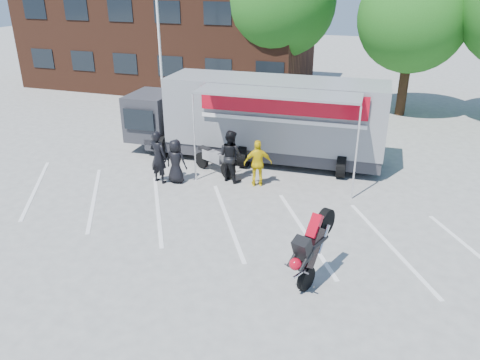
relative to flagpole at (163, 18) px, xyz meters
The scene contains 13 objects.
ground 12.83m from the flagpole, 58.02° to the right, with size 100.00×100.00×0.00m, color #9F9F9A.
parking_bay_lines 12.06m from the flagpole, 55.25° to the right, with size 18.00×5.00×0.01m, color white.
office_building 8.97m from the flagpole, 115.15° to the left, with size 18.00×8.00×7.00m, color #4B2618.
flagpole is the anchor object (origin of this frame).
tree_left 7.37m from the flagpole, 54.72° to the left, with size 6.12×6.12×8.64m.
tree_mid 12.31m from the flagpole, 23.97° to the left, with size 5.44×5.44×7.68m.
transporter_truck 8.69m from the flagpole, 31.66° to the right, with size 10.30×4.96×3.28m, color gray, non-canonical shape.
parked_motorcycle 8.97m from the flagpole, 50.32° to the right, with size 0.71×2.13×1.11m, color #B4B4B9, non-canonical shape.
stunt_bike_rider 15.50m from the flagpole, 49.01° to the right, with size 0.82×1.74×2.04m, color black, non-canonical shape.
spectator_leather_a 8.93m from the flagpole, 61.62° to the right, with size 0.79×0.51×1.61m, color black.
spectator_leather_b 8.78m from the flagpole, 66.09° to the right, with size 0.70×0.46×1.92m, color black.
spectator_leather_c 9.22m from the flagpole, 47.96° to the right, with size 0.92×0.72×1.89m, color black.
spectator_hivis 10.04m from the flagpole, 43.57° to the right, with size 0.99×0.41×1.69m, color yellow.
Camera 1 is at (4.57, -10.93, 6.91)m, focal length 35.00 mm.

